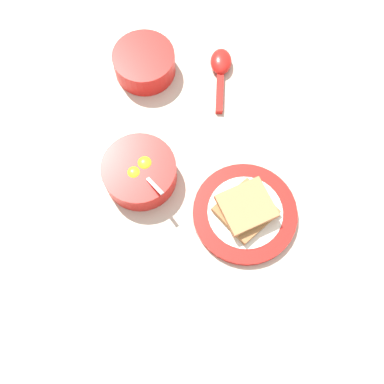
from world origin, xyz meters
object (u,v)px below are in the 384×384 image
at_px(soup_spoon, 221,67).
at_px(congee_bowl, 144,62).
at_px(egg_bowl, 140,172).
at_px(toast_plate, 245,213).
at_px(toast_sandwich, 246,209).

height_order(soup_spoon, congee_bowl, congee_bowl).
bearing_deg(congee_bowl, soup_spoon, -33.92).
xyz_separation_m(egg_bowl, toast_plate, (0.13, -0.18, -0.02)).
bearing_deg(toast_sandwich, soup_spoon, 62.98).
xyz_separation_m(toast_plate, toast_sandwich, (0.00, 0.00, 0.02)).
height_order(toast_sandwich, soup_spoon, toast_sandwich).
bearing_deg(toast_sandwich, congee_bowl, 87.97).
xyz_separation_m(toast_sandwich, congee_bowl, (0.01, 0.39, -0.00)).
bearing_deg(toast_plate, congee_bowl, 87.83).
bearing_deg(congee_bowl, egg_bowl, -123.98).
distance_m(egg_bowl, toast_plate, 0.22).
bearing_deg(toast_plate, egg_bowl, 125.16).
relative_size(toast_sandwich, soup_spoon, 0.77).
bearing_deg(egg_bowl, soup_spoon, 22.90).
xyz_separation_m(toast_plate, congee_bowl, (0.01, 0.39, 0.02)).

